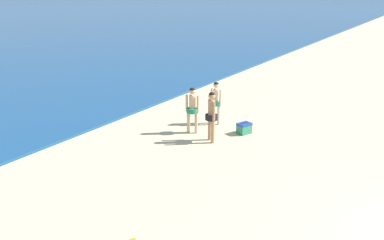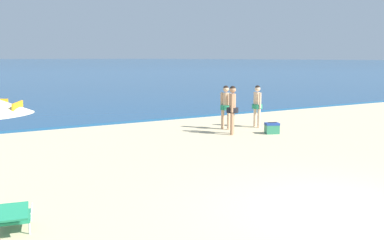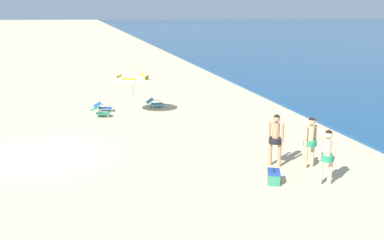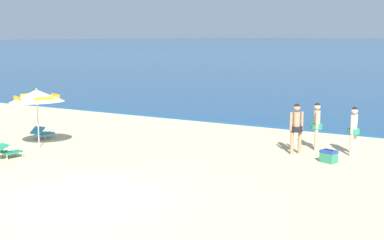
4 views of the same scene
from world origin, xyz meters
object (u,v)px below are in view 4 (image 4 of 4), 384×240
person_standing_near_shore (354,127)px  cooler_box (329,156)px  person_wading_in (317,123)px  lounge_chair_facing_sea (7,150)px  beach_umbrella_striped_main (37,96)px  person_standing_beside (296,125)px  lounge_chair_under_umbrella (42,132)px

person_standing_near_shore → cooler_box: person_standing_near_shore is taller
person_wading_in → cooler_box: size_ratio=2.86×
lounge_chair_facing_sea → beach_umbrella_striped_main: bearing=99.4°
cooler_box → person_standing_near_shore: bearing=72.4°
person_standing_near_shore → cooler_box: (-0.45, -1.41, -0.76)m
person_standing_near_shore → person_wading_in: bearing=169.6°
beach_umbrella_striped_main → person_standing_near_shore: bearing=23.7°
person_standing_beside → cooler_box: person_standing_beside is taller
beach_umbrella_striped_main → cooler_box: (9.71, 3.04, -1.71)m
beach_umbrella_striped_main → lounge_chair_facing_sea: bearing=-80.6°
person_standing_near_shore → person_wading_in: person_wading_in is taller
beach_umbrella_striped_main → person_standing_beside: beach_umbrella_striped_main is taller
person_wading_in → lounge_chair_facing_sea: bearing=-143.3°
lounge_chair_under_umbrella → cooler_box: (10.80, 1.80, -0.07)m
beach_umbrella_striped_main → lounge_chair_under_umbrella: 2.32m
lounge_chair_under_umbrella → person_wading_in: size_ratio=0.56×
lounge_chair_under_umbrella → person_standing_near_shore: (11.25, 3.22, 0.70)m
cooler_box → person_wading_in: bearing=118.3°
beach_umbrella_striped_main → lounge_chair_under_umbrella: beach_umbrella_striped_main is taller
lounge_chair_under_umbrella → person_wading_in: (9.91, 3.46, 0.71)m
lounge_chair_facing_sea → person_wading_in: person_wading_in is taller
person_standing_beside → person_standing_near_shore: bearing=23.6°
person_standing_beside → beach_umbrella_striped_main: bearing=-156.3°
lounge_chair_under_umbrella → cooler_box: bearing=9.5°
person_standing_near_shore → cooler_box: bearing=-107.6°
person_wading_in → cooler_box: 2.04m
person_wading_in → person_standing_near_shore: bearing=-10.4°
beach_umbrella_striped_main → person_wading_in: bearing=28.0°
person_standing_beside → lounge_chair_under_umbrella: bearing=-165.5°
beach_umbrella_striped_main → person_standing_near_shore: size_ratio=1.63×
lounge_chair_facing_sea → lounge_chair_under_umbrella: bearing=115.2°
beach_umbrella_striped_main → person_standing_beside: 9.22m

